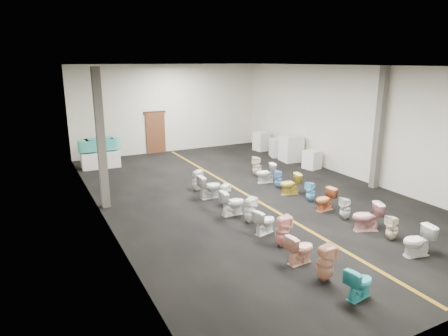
{
  "coord_description": "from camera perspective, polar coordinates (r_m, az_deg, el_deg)",
  "views": [
    {
      "loc": [
        -6.92,
        -11.82,
        4.67
      ],
      "look_at": [
        -0.37,
        1.0,
        0.78
      ],
      "focal_mm": 32.0,
      "sensor_mm": 36.0,
      "label": 1
    }
  ],
  "objects": [
    {
      "name": "toilet_right_9",
      "position": [
        15.77,
        5.96,
        -0.73
      ],
      "size": [
        0.83,
        0.57,
        0.77
      ],
      "primitive_type": "imported",
      "rotation": [
        0.0,
        0.0,
        -1.77
      ],
      "color": "white",
      "rests_on": "floor"
    },
    {
      "name": "toilet_right_10",
      "position": [
        16.62,
        4.73,
        0.25
      ],
      "size": [
        0.5,
        0.49,
        0.84
      ],
      "primitive_type": "imported",
      "rotation": [
        0.0,
        0.0,
        -1.94
      ],
      "color": "beige",
      "rests_on": "floor"
    },
    {
      "name": "bathtub",
      "position": [
        18.65,
        -17.39,
        3.29
      ],
      "size": [
        1.86,
        0.72,
        0.55
      ],
      "rotation": [
        0.0,
        0.0,
        0.05
      ],
      "color": "teal",
      "rests_on": "display_table"
    },
    {
      "name": "toilet_right_1",
      "position": [
        11.02,
        25.97,
        -9.36
      ],
      "size": [
        0.84,
        0.58,
        0.78
      ],
      "primitive_type": "imported",
      "rotation": [
        0.0,
        0.0,
        -1.76
      ],
      "color": "white",
      "rests_on": "floor"
    },
    {
      "name": "wall_left",
      "position": [
        12.21,
        -17.49,
        2.98
      ],
      "size": [
        0.0,
        16.0,
        16.0
      ],
      "primitive_type": "plane",
      "rotation": [
        1.57,
        0.0,
        1.57
      ],
      "color": "beige",
      "rests_on": "ground"
    },
    {
      "name": "appliance_crate_b",
      "position": [
        19.31,
        9.56,
        2.78
      ],
      "size": [
        0.97,
        0.97,
        1.23
      ],
      "primitive_type": "cube",
      "rotation": [
        0.0,
        0.0,
        -0.09
      ],
      "color": "silver",
      "rests_on": "floor"
    },
    {
      "name": "toilet_right_4",
      "position": [
        12.64,
        16.94,
        -5.57
      ],
      "size": [
        0.39,
        0.39,
        0.7
      ],
      "primitive_type": "imported",
      "rotation": [
        0.0,
        0.0,
        -1.84
      ],
      "color": "silver",
      "rests_on": "floor"
    },
    {
      "name": "toilet_left_0",
      "position": [
        8.81,
        18.78,
        -15.25
      ],
      "size": [
        0.72,
        0.48,
        0.68
      ],
      "primitive_type": "imported",
      "rotation": [
        0.0,
        0.0,
        1.74
      ],
      "color": "teal",
      "rests_on": "floor"
    },
    {
      "name": "toilet_left_1",
      "position": [
        9.17,
        14.23,
        -13.02
      ],
      "size": [
        0.42,
        0.41,
        0.84
      ],
      "primitive_type": "imported",
      "rotation": [
        0.0,
        0.0,
        1.48
      ],
      "color": "tan",
      "rests_on": "floor"
    },
    {
      "name": "toilet_right_5",
      "position": [
        13.21,
        14.26,
        -4.4
      ],
      "size": [
        0.75,
        0.49,
        0.73
      ],
      "primitive_type": "imported",
      "rotation": [
        0.0,
        0.0,
        -1.45
      ],
      "color": "#CE6E3F",
      "rests_on": "floor"
    },
    {
      "name": "toilet_right_3",
      "position": [
        12.01,
        19.72,
        -6.57
      ],
      "size": [
        0.92,
        0.73,
        0.83
      ],
      "primitive_type": "imported",
      "rotation": [
        0.0,
        0.0,
        -1.95
      ],
      "color": "#DB9C9C",
      "rests_on": "floor"
    },
    {
      "name": "toilet_left_5",
      "position": [
        11.92,
        3.71,
        -6.0
      ],
      "size": [
        0.45,
        0.45,
        0.77
      ],
      "primitive_type": "imported",
      "rotation": [
        0.0,
        0.0,
        1.92
      ],
      "color": "white",
      "rests_on": "floor"
    },
    {
      "name": "aisle_stripe",
      "position": [
        14.47,
        3.12,
        -3.73
      ],
      "size": [
        0.12,
        15.6,
        0.01
      ],
      "primitive_type": "cube",
      "color": "brown",
      "rests_on": "floor"
    },
    {
      "name": "column_left",
      "position": [
        13.22,
        -17.19,
        3.89
      ],
      "size": [
        0.25,
        0.25,
        4.5
      ],
      "primitive_type": "cube",
      "color": "#59544C",
      "rests_on": "floor"
    },
    {
      "name": "door_frame",
      "position": [
        20.85,
        -9.88,
        7.87
      ],
      "size": [
        1.15,
        0.08,
        0.1
      ],
      "primitive_type": "cube",
      "color": "#331C11",
      "rests_on": "back_door"
    },
    {
      "name": "wall_back",
      "position": [
        21.13,
        -7.85,
        8.4
      ],
      "size": [
        10.0,
        0.0,
        10.0
      ],
      "primitive_type": "plane",
      "rotation": [
        1.57,
        0.0,
        0.0
      ],
      "color": "beige",
      "rests_on": "ground"
    },
    {
      "name": "back_door",
      "position": [
        21.0,
        -9.74,
        4.97
      ],
      "size": [
        1.0,
        0.1,
        2.1
      ],
      "primitive_type": "cube",
      "color": "#562D19",
      "rests_on": "floor"
    },
    {
      "name": "toilet_left_7",
      "position": [
        13.25,
        0.06,
        -3.85
      ],
      "size": [
        0.44,
        0.44,
        0.73
      ],
      "primitive_type": "imported",
      "rotation": [
        0.0,
        0.0,
        1.99
      ],
      "color": "white",
      "rests_on": "floor"
    },
    {
      "name": "toilet_right_7",
      "position": [
        14.52,
        9.43,
        -2.27
      ],
      "size": [
        0.82,
        0.55,
        0.77
      ],
      "primitive_type": "imported",
      "rotation": [
        0.0,
        0.0,
        -1.75
      ],
      "color": "gold",
      "rests_on": "floor"
    },
    {
      "name": "ceiling",
      "position": [
        13.7,
        3.4,
        14.37
      ],
      "size": [
        16.0,
        16.0,
        0.0
      ],
      "primitive_type": "plane",
      "rotation": [
        3.14,
        0.0,
        0.0
      ],
      "color": "black",
      "rests_on": "ground"
    },
    {
      "name": "toilet_right_2",
      "position": [
        11.67,
        22.88,
        -7.9
      ],
      "size": [
        0.35,
        0.34,
        0.69
      ],
      "primitive_type": "imported",
      "rotation": [
        0.0,
        0.0,
        -1.68
      ],
      "color": "#F1E4C2",
      "rests_on": "floor"
    },
    {
      "name": "appliance_crate_c",
      "position": [
        20.18,
        7.78,
        2.89
      ],
      "size": [
        1.01,
        1.01,
        0.89
      ],
      "primitive_type": "cube",
      "rotation": [
        0.0,
        0.0,
        -0.35
      ],
      "color": "silver",
      "rests_on": "floor"
    },
    {
      "name": "toilet_left_3",
      "position": [
        10.53,
        8.37,
        -8.88
      ],
      "size": [
        0.43,
        0.43,
        0.84
      ],
      "primitive_type": "imported",
      "rotation": [
        0.0,
        0.0,
        1.43
      ],
      "color": "#F6ADA6",
      "rests_on": "floor"
    },
    {
      "name": "appliance_crate_a",
      "position": [
        18.16,
        12.47,
        1.18
      ],
      "size": [
        0.76,
        0.76,
        0.82
      ],
      "primitive_type": "cube",
      "rotation": [
        0.0,
        0.0,
        0.21
      ],
      "color": "silver",
      "rests_on": "floor"
    },
    {
      "name": "appliance_crate_d",
      "position": [
        21.45,
        5.39,
        3.84
      ],
      "size": [
        0.76,
        0.76,
        1.0
      ],
      "primitive_type": "cube",
      "rotation": [
        0.0,
        0.0,
        0.09
      ],
      "color": "silver",
      "rests_on": "floor"
    },
    {
      "name": "toilet_left_9",
      "position": [
        14.74,
        -3.88,
        -1.79
      ],
      "size": [
        0.43,
        0.42,
        0.78
      ],
      "primitive_type": "imported",
      "rotation": [
        0.0,
        0.0,
        1.78
      ],
      "color": "white",
      "rests_on": "floor"
    },
    {
      "name": "column_right",
      "position": [
        15.76,
        21.29,
        5.25
      ],
      "size": [
        0.25,
        0.25,
        4.5
      ],
      "primitive_type": "cube",
      "color": "#59544C",
      "rests_on": "floor"
    },
    {
      "name": "toilet_left_8",
      "position": [
        13.95,
        -2.06,
        -2.67
      ],
      "size": [
        0.82,
        0.48,
        0.83
      ],
      "primitive_type": "imported",
      "rotation": [
        0.0,
        0.0,
        1.59
      ],
      "color": "silver",
      "rests_on": "floor"
    },
    {
      "name": "toilet_right_8",
      "position": [
        15.2,
        7.8,
        -1.58
      ],
      "size": [
        0.4,
        0.4,
        0.68
      ],
      "primitive_type": "imported",
      "rotation": [
        0.0,
        0.0,
        -1.94
      ],
      "color": "#70A9E3",
      "rests_on": "floor"
    },
    {
      "name": "toilet_left_4",
      "position": [
        11.24,
        5.81,
        -7.58
      ],
      "size": [
        0.76,
        0.55,
        0.7
      ],
      "primitive_type": "imported",
      "rotation": [
        0.0,
        0.0,
        1.83
      ],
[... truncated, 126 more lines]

